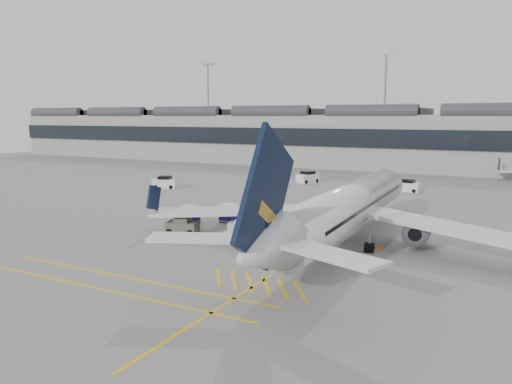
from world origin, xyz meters
The scene contains 18 objects.
ground centered at (0.00, 0.00, 0.00)m, with size 220.00×220.00×0.00m, color gray.
terminal centered at (0.00, 71.93, 6.14)m, with size 200.00×20.45×12.40m.
light_masts centered at (-1.67, 86.00, 14.49)m, with size 113.00×0.60×25.45m.
apron_markings centered at (10.00, 10.00, 0.01)m, with size 0.25×60.00×0.01m, color gold.
airliner_main centered at (11.78, 5.57, 3.06)m, with size 35.87×39.22×10.42m.
belt_loader centered at (3.26, 3.20, 0.52)m, with size 4.53×2.33×1.79m.
baggage_cart_a centered at (3.37, 5.82, 0.90)m, with size 1.75×1.50×1.69m.
baggage_cart_b centered at (4.31, 1.48, 1.05)m, with size 2.34×2.19×1.96m.
baggage_cart_c centered at (-4.64, 6.12, 0.96)m, with size 1.79×1.51×1.80m.
baggage_cart_d centered at (-1.43, 8.38, 1.00)m, with size 1.79×1.48×1.86m.
ramp_agent_a centered at (5.52, 5.90, 1.00)m, with size 0.73×0.48×1.99m, color #DA480B.
ramp_agent_b centered at (1.73, 6.30, 0.89)m, with size 0.87×0.68×1.78m, color #F0440C.
pushback_tug centered at (-2.56, 2.00, 0.69)m, with size 3.13×2.36×1.56m.
safety_cone_nose centered at (8.38, 24.55, 0.25)m, with size 0.36×0.36×0.50m, color #F24C0A.
safety_cone_engine centered at (14.90, 5.21, 0.23)m, with size 0.33×0.33×0.45m, color #F24C0A.
service_van_left centered at (-22.64, 24.90, 0.82)m, with size 3.94×2.85×1.82m.
service_van_mid centered at (-6.01, 40.87, 0.85)m, with size 3.13×4.12×1.90m.
service_van_right centered at (10.39, 38.53, 0.78)m, with size 3.53×2.00×1.74m.
Camera 1 is at (24.44, -34.37, 10.70)m, focal length 35.00 mm.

